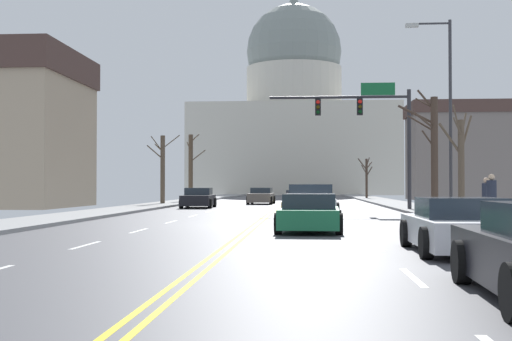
# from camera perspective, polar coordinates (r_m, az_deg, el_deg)

# --- Properties ---
(ground) EXTENTS (20.00, 180.00, 0.20)m
(ground) POSITION_cam_1_polar(r_m,az_deg,el_deg) (24.60, -0.03, -4.60)
(ground) COLOR #49494E
(signal_gantry) EXTENTS (7.91, 0.41, 7.07)m
(signal_gantry) POSITION_cam_1_polar(r_m,az_deg,el_deg) (38.37, 9.61, 4.30)
(signal_gantry) COLOR #28282D
(signal_gantry) RESTS_ON ground
(street_lamp_right) EXTENTS (2.01, 0.24, 8.63)m
(street_lamp_right) POSITION_cam_1_polar(r_m,az_deg,el_deg) (30.99, 15.71, 5.66)
(street_lamp_right) COLOR #333338
(street_lamp_right) RESTS_ON ground
(capitol_building) EXTENTS (32.38, 18.74, 33.18)m
(capitol_building) POSITION_cam_1_polar(r_m,az_deg,el_deg) (109.25, 3.23, 4.49)
(capitol_building) COLOR beige
(capitol_building) RESTS_ON ground
(sedan_near_00) EXTENTS (2.09, 4.30, 1.21)m
(sedan_near_00) POSITION_cam_1_polar(r_m,az_deg,el_deg) (34.28, 3.98, -2.73)
(sedan_near_00) COLOR #B71414
(sedan_near_00) RESTS_ON ground
(pickup_truck_near_01) EXTENTS (2.24, 5.48, 1.49)m
(pickup_truck_near_01) POSITION_cam_1_polar(r_m,az_deg,el_deg) (27.82, 4.65, -2.84)
(pickup_truck_near_01) COLOR silver
(pickup_truck_near_01) RESTS_ON ground
(sedan_near_02) EXTENTS (2.13, 4.30, 1.19)m
(sedan_near_02) POSITION_cam_1_polar(r_m,az_deg,el_deg) (21.16, 4.57, -3.69)
(sedan_near_02) COLOR #1E7247
(sedan_near_02) RESTS_ON ground
(sedan_near_03) EXTENTS (2.08, 4.39, 1.19)m
(sedan_near_03) POSITION_cam_1_polar(r_m,az_deg,el_deg) (15.16, 16.80, -4.61)
(sedan_near_03) COLOR silver
(sedan_near_03) RESTS_ON ground
(sedan_oncoming_00) EXTENTS (2.15, 4.48, 1.28)m
(sedan_oncoming_00) POSITION_cam_1_polar(r_m,az_deg,el_deg) (43.74, -4.89, -2.37)
(sedan_oncoming_00) COLOR black
(sedan_oncoming_00) RESTS_ON ground
(sedan_oncoming_01) EXTENTS (2.06, 4.39, 1.26)m
(sedan_oncoming_01) POSITION_cam_1_polar(r_m,az_deg,el_deg) (52.10, 0.45, -2.20)
(sedan_oncoming_01) COLOR #6B6056
(sedan_oncoming_01) RESTS_ON ground
(flank_building_00) EXTENTS (9.15, 10.36, 10.37)m
(flank_building_00) POSITION_cam_1_polar(r_m,az_deg,el_deg) (47.88, -20.16, 3.37)
(flank_building_00) COLOR tan
(flank_building_00) RESTS_ON ground
(flank_building_01) EXTENTS (11.25, 7.39, 9.74)m
(flank_building_01) POSITION_cam_1_polar(r_m,az_deg,el_deg) (71.26, 17.24, 1.58)
(flank_building_01) COLOR slate
(flank_building_01) RESTS_ON ground
(bare_tree_00) EXTENTS (1.58, 1.54, 4.26)m
(bare_tree_00) POSITION_cam_1_polar(r_m,az_deg,el_deg) (70.83, 9.33, -0.37)
(bare_tree_00) COLOR #423328
(bare_tree_00) RESTS_ON ground
(bare_tree_01) EXTENTS (2.15, 2.16, 5.03)m
(bare_tree_01) POSITION_cam_1_polar(r_m,az_deg,el_deg) (49.64, -7.92, 0.22)
(bare_tree_01) COLOR brown
(bare_tree_01) RESTS_ON ground
(bare_tree_02) EXTENTS (1.94, 2.02, 6.06)m
(bare_tree_02) POSITION_cam_1_polar(r_m,az_deg,el_deg) (34.36, 14.75, 1.68)
(bare_tree_02) COLOR #423328
(bare_tree_02) RESTS_ON ground
(bare_tree_03) EXTENTS (1.67, 2.33, 5.83)m
(bare_tree_03) POSITION_cam_1_polar(r_m,az_deg,el_deg) (59.10, -5.54, 0.34)
(bare_tree_03) COLOR #4C3D2D
(bare_tree_03) RESTS_ON ground
(bare_tree_04) EXTENTS (1.62, 2.23, 4.64)m
(bare_tree_04) POSITION_cam_1_polar(r_m,az_deg,el_deg) (29.82, 16.95, 0.75)
(bare_tree_04) COLOR brown
(bare_tree_04) RESTS_ON ground
(pedestrian_00) EXTENTS (0.35, 0.34, 1.71)m
(pedestrian_00) POSITION_cam_1_polar(r_m,az_deg,el_deg) (24.72, 19.31, -2.03)
(pedestrian_00) COLOR black
(pedestrian_00) RESTS_ON ground
(pedestrian_01) EXTENTS (0.35, 0.34, 1.61)m
(pedestrian_01) POSITION_cam_1_polar(r_m,az_deg,el_deg) (27.43, 18.91, -2.07)
(pedestrian_01) COLOR #33333D
(pedestrian_01) RESTS_ON ground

